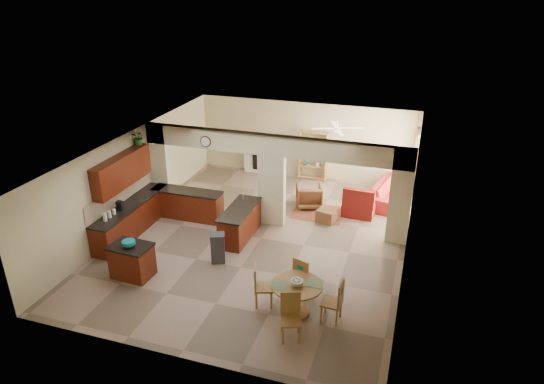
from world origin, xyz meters
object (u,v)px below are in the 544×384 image
(dining_table, at_px, (297,294))
(armchair, at_px, (309,196))
(kitchen_island, at_px, (132,261))
(sofa, at_px, (391,192))

(dining_table, relative_size, armchair, 1.39)
(dining_table, height_order, armchair, dining_table)
(kitchen_island, height_order, sofa, kitchen_island)
(sofa, distance_m, armchair, 2.78)
(kitchen_island, xyz_separation_m, sofa, (5.73, 6.46, -0.09))
(dining_table, distance_m, sofa, 6.81)
(kitchen_island, xyz_separation_m, dining_table, (4.29, -0.19, 0.08))
(sofa, bearing_deg, kitchen_island, 149.79)
(kitchen_island, height_order, dining_table, kitchen_island)
(kitchen_island, bearing_deg, armchair, 61.72)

